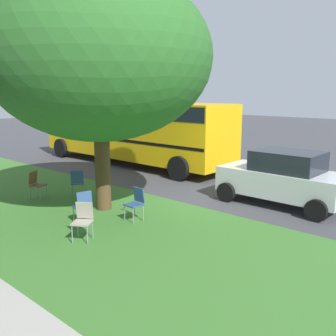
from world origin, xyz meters
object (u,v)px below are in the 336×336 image
at_px(chair_0, 83,204).
at_px(chair_1, 136,201).
at_px(parked_car, 283,178).
at_px(school_bus, 131,126).
at_px(chair_2, 83,218).
at_px(chair_3, 36,183).
at_px(chair_4, 77,181).
at_px(street_tree, 99,58).

xyz_separation_m(chair_0, chair_1, (-0.81, -1.09, 0.00)).
relative_size(parked_car, school_bus, 0.36).
distance_m(chair_0, chair_2, 1.13).
bearing_deg(chair_3, chair_4, -127.57).
relative_size(chair_1, parked_car, 0.24).
bearing_deg(chair_1, school_bus, -42.07).
distance_m(chair_0, chair_4, 2.73).
relative_size(chair_0, parked_car, 0.24).
xyz_separation_m(chair_1, chair_3, (3.91, 0.66, 0.00)).
bearing_deg(chair_4, street_tree, 170.47).
bearing_deg(chair_2, chair_0, -35.90).
height_order(chair_3, parked_car, parked_car).
distance_m(street_tree, chair_0, 3.98).
bearing_deg(parked_car, chair_4, 33.86).
xyz_separation_m(chair_2, parked_car, (-2.14, -5.71, 0.32)).
bearing_deg(school_bus, chair_1, 137.93).
relative_size(chair_0, chair_4, 1.00).
distance_m(chair_0, chair_3, 3.13).
bearing_deg(chair_2, chair_4, -33.19).
distance_m(chair_1, chair_2, 1.76).
bearing_deg(street_tree, chair_3, 16.57).
bearing_deg(chair_3, chair_2, 164.75).
bearing_deg(chair_3, chair_0, 172.09).
height_order(street_tree, school_bus, street_tree).
height_order(chair_2, chair_4, same).
bearing_deg(chair_0, chair_3, -7.91).
distance_m(chair_4, school_bus, 6.11).
bearing_deg(chair_4, chair_1, 173.53).
bearing_deg(parked_car, chair_0, 58.81).
bearing_deg(school_bus, chair_4, 120.10).
height_order(chair_0, chair_1, same).
bearing_deg(chair_2, street_tree, -49.88).
xyz_separation_m(chair_0, school_bus, (5.31, -6.62, 1.24)).
distance_m(street_tree, chair_1, 4.02).
relative_size(chair_0, chair_1, 1.00).
height_order(chair_2, school_bus, school_bus).
distance_m(street_tree, school_bus, 7.62).
distance_m(chair_3, school_bus, 6.69).
distance_m(chair_0, school_bus, 8.58).
relative_size(chair_3, parked_car, 0.24).
bearing_deg(chair_4, chair_2, 146.81).
bearing_deg(chair_4, chair_3, 52.43).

